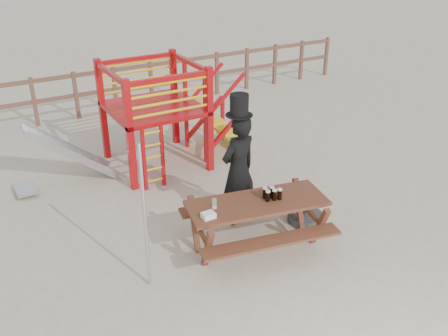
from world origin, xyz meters
TOP-DOWN VIEW (x-y plane):
  - ground at (0.00, 0.00)m, footprint 60.00×60.00m
  - back_fence at (0.00, 7.00)m, footprint 15.09×0.09m
  - playground_fort at (0.12, 3.58)m, footprint 4.71×1.84m
  - picnic_table at (0.35, 0.12)m, footprint 2.29×1.78m
  - man_with_hat at (0.50, 0.91)m, footprint 0.76×0.58m
  - metal_pole at (-1.40, 0.09)m, footprint 0.05×0.05m
  - parasol_base at (1.46, 0.33)m, footprint 0.59×0.59m
  - paper_bag at (-0.48, 0.08)m, footprint 0.18×0.14m
  - stout_pints at (0.57, 0.08)m, footprint 0.25×0.21m
  - empty_glasses at (-0.29, 0.27)m, footprint 0.07×0.07m

SIDE VIEW (x-z plane):
  - ground at x=0.00m, z-range 0.00..0.00m
  - parasol_base at x=1.46m, z-range -0.06..0.19m
  - picnic_table at x=0.35m, z-range 0.10..0.90m
  - back_fence at x=0.00m, z-range 0.14..1.34m
  - paper_bag at x=-0.48m, z-range 0.80..0.88m
  - empty_glasses at x=-0.29m, z-range 0.79..0.94m
  - stout_pints at x=0.57m, z-range 0.80..0.97m
  - man_with_hat at x=0.50m, z-range -0.11..2.07m
  - metal_pole at x=-1.40m, z-range 0.00..2.12m
  - playground_fort at x=0.12m, z-range 0.02..2.12m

